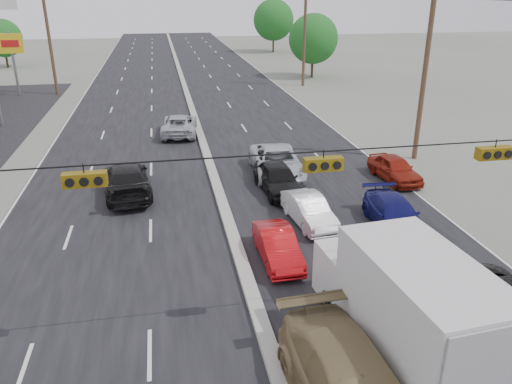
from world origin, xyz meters
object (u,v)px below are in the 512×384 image
(queue_car_b, at_px, (309,211))
(oncoming_near, at_px, (127,180))
(utility_pole_left_c, at_px, (49,40))
(queue_car_e, at_px, (395,169))
(utility_pole_right_b, at_px, (425,74))
(tree_right_far, at_px, (274,20))
(utility_pole_right_c, at_px, (305,36))
(queue_car_d, at_px, (395,215))
(black_suv, at_px, (512,321))
(queue_car_c, at_px, (277,162))
(box_truck, at_px, (405,306))
(red_sedan, at_px, (277,246))
(tree_left_far, at_px, (3,38))
(queue_car_a, at_px, (278,179))
(pole_sign_far, at_px, (11,49))
(oncoming_far, at_px, (179,125))
(tree_right_mid, at_px, (313,39))

(queue_car_b, bearing_deg, oncoming_near, 141.63)
(utility_pole_left_c, bearing_deg, queue_car_e, -52.01)
(utility_pole_right_b, height_order, tree_right_far, utility_pole_right_b)
(utility_pole_right_c, xyz_separation_m, queue_car_d, (-5.50, -33.77, -4.45))
(black_suv, relative_size, queue_car_c, 1.00)
(utility_pole_right_b, relative_size, queue_car_d, 2.22)
(utility_pole_left_c, relative_size, box_truck, 1.42)
(queue_car_b, bearing_deg, utility_pole_right_c, 68.11)
(box_truck, bearing_deg, queue_car_e, 60.28)
(utility_pole_right_c, relative_size, tree_right_far, 1.23)
(red_sedan, bearing_deg, tree_left_far, 111.90)
(queue_car_a, relative_size, queue_car_e, 1.12)
(utility_pole_right_b, relative_size, queue_car_e, 2.56)
(utility_pole_left_c, relative_size, utility_pole_right_b, 1.00)
(black_suv, bearing_deg, queue_car_a, 108.69)
(utility_pole_left_c, xyz_separation_m, utility_pole_right_c, (25.00, 0.00, 0.00))
(queue_car_b, height_order, oncoming_near, oncoming_near)
(tree_left_far, xyz_separation_m, red_sedan, (23.40, -55.50, -3.11))
(pole_sign_far, xyz_separation_m, tree_left_far, (-6.00, 20.00, -0.69))
(queue_car_e, bearing_deg, oncoming_far, 128.59)
(queue_car_c, xyz_separation_m, oncoming_far, (-4.90, 9.53, -0.06))
(utility_pole_right_b, bearing_deg, utility_pole_right_c, 90.00)
(red_sedan, height_order, queue_car_e, queue_car_e)
(pole_sign_far, bearing_deg, oncoming_far, -49.06)
(black_suv, distance_m, queue_car_d, 7.71)
(utility_pole_left_c, relative_size, queue_car_e, 2.56)
(queue_car_b, height_order, queue_car_e, queue_car_e)
(queue_car_e, bearing_deg, queue_car_d, -120.64)
(tree_left_far, height_order, oncoming_far, tree_left_far)
(utility_pole_left_c, relative_size, tree_left_far, 1.63)
(pole_sign_far, relative_size, black_suv, 1.08)
(utility_pole_right_b, distance_m, black_suv, 17.90)
(tree_right_mid, xyz_separation_m, oncoming_near, (-19.54, -32.61, -3.55))
(tree_right_far, xyz_separation_m, oncoming_far, (-17.40, -46.83, -4.25))
(red_sedan, bearing_deg, black_suv, -47.84)
(box_truck, xyz_separation_m, black_suv, (3.49, 0.03, -1.01))
(box_truck, xyz_separation_m, queue_car_d, (3.49, 7.74, -1.13))
(utility_pole_right_b, bearing_deg, queue_car_d, -122.10)
(queue_car_e, xyz_separation_m, oncoming_near, (-14.14, 0.69, 0.12))
(tree_right_far, xyz_separation_m, queue_car_b, (-12.50, -62.61, -4.33))
(utility_pole_right_b, distance_m, box_truck, 19.08)
(pole_sign_far, height_order, tree_left_far, tree_left_far)
(box_truck, distance_m, black_suv, 3.63)
(tree_right_far, height_order, queue_car_b, tree_right_far)
(black_suv, relative_size, queue_car_b, 1.45)
(utility_pole_right_b, relative_size, oncoming_far, 1.95)
(tree_right_far, bearing_deg, box_truck, -99.91)
(box_truck, height_order, queue_car_b, box_truck)
(pole_sign_far, relative_size, queue_car_e, 1.53)
(tree_right_mid, distance_m, tree_right_far, 25.03)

